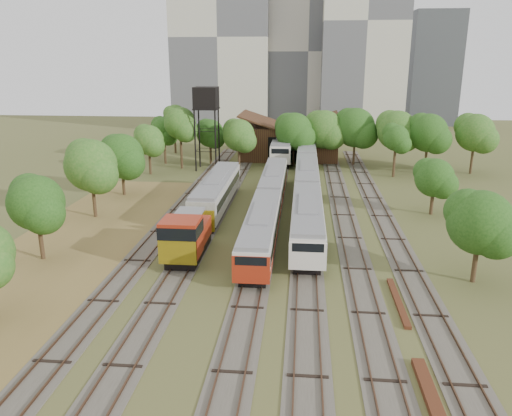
# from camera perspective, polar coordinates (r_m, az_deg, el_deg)

# --- Properties ---
(ground) EXTENTS (240.00, 240.00, 0.00)m
(ground) POSITION_cam_1_polar(r_m,az_deg,el_deg) (31.21, 2.10, -14.25)
(ground) COLOR #475123
(ground) RESTS_ON ground
(dry_grass_patch) EXTENTS (14.00, 60.00, 0.04)m
(dry_grass_patch) POSITION_cam_1_polar(r_m,az_deg,el_deg) (42.92, -22.11, -6.59)
(dry_grass_patch) COLOR brown
(dry_grass_patch) RESTS_ON ground
(tracks) EXTENTS (24.60, 80.00, 0.19)m
(tracks) POSITION_cam_1_polar(r_m,az_deg,el_deg) (54.22, 2.98, -0.61)
(tracks) COLOR #4C473D
(tracks) RESTS_ON ground
(railcar_red_set) EXTENTS (2.73, 34.57, 3.37)m
(railcar_red_set) POSITION_cam_1_polar(r_m,az_deg,el_deg) (51.60, 1.41, 0.53)
(railcar_red_set) COLOR black
(railcar_red_set) RESTS_ON ground
(railcar_green_set) EXTENTS (2.87, 52.07, 3.55)m
(railcar_green_set) POSITION_cam_1_polar(r_m,az_deg,el_deg) (62.54, 5.83, 3.38)
(railcar_green_set) COLOR black
(railcar_green_set) RESTS_ON ground
(railcar_rear) EXTENTS (3.19, 16.08, 3.95)m
(railcar_rear) POSITION_cam_1_polar(r_m,az_deg,el_deg) (83.57, 3.04, 6.90)
(railcar_rear) COLOR black
(railcar_rear) RESTS_ON ground
(shunter_locomotive) EXTENTS (3.06, 8.12, 4.00)m
(shunter_locomotive) POSITION_cam_1_polar(r_m,az_deg,el_deg) (41.69, -7.98, -3.30)
(shunter_locomotive) COLOR black
(shunter_locomotive) RESTS_ON ground
(old_grey_coach) EXTENTS (2.91, 18.00, 3.60)m
(old_grey_coach) POSITION_cam_1_polar(r_m,az_deg,el_deg) (55.71, -4.49, 1.88)
(old_grey_coach) COLOR black
(old_grey_coach) RESTS_ON ground
(water_tower) EXTENTS (3.56, 3.56, 12.30)m
(water_tower) POSITION_cam_1_polar(r_m,az_deg,el_deg) (75.53, -5.72, 12.16)
(water_tower) COLOR black
(water_tower) RESTS_ON ground
(rail_pile_far) EXTENTS (0.45, 7.13, 0.23)m
(rail_pile_far) POSITION_cam_1_polar(r_m,az_deg,el_deg) (36.06, 15.92, -10.25)
(rail_pile_far) COLOR #542A18
(rail_pile_far) RESTS_ON ground
(maintenance_shed) EXTENTS (16.45, 11.55, 7.58)m
(maintenance_shed) POSITION_cam_1_polar(r_m,az_deg,el_deg) (85.81, 3.79, 7.70)
(maintenance_shed) COLOR #3A1E15
(maintenance_shed) RESTS_ON ground
(tree_band_left) EXTENTS (8.07, 71.49, 8.29)m
(tree_band_left) POSITION_cam_1_polar(r_m,az_deg,el_deg) (56.16, -17.78, 4.59)
(tree_band_left) COLOR #382616
(tree_band_left) RESTS_ON ground
(tree_band_far) EXTENTS (48.34, 11.61, 9.36)m
(tree_band_far) POSITION_cam_1_polar(r_m,az_deg,el_deg) (77.68, 9.23, 8.74)
(tree_band_far) COLOR #382616
(tree_band_far) RESTS_ON ground
(tree_band_right) EXTENTS (5.43, 39.73, 7.39)m
(tree_band_right) POSITION_cam_1_polar(r_m,az_deg,el_deg) (51.85, 20.15, 2.88)
(tree_band_right) COLOR #382616
(tree_band_right) RESTS_ON ground
(tower_left) EXTENTS (22.00, 16.00, 42.00)m
(tower_left) POSITION_cam_1_polar(r_m,az_deg,el_deg) (123.45, -3.82, 18.78)
(tower_left) COLOR beige
(tower_left) RESTS_ON ground
(tower_centre) EXTENTS (20.00, 18.00, 36.00)m
(tower_centre) POSITION_cam_1_polar(r_m,az_deg,el_deg) (126.82, 5.97, 17.31)
(tower_centre) COLOR #ADA69D
(tower_centre) RESTS_ON ground
(tower_right) EXTENTS (18.00, 16.00, 48.00)m
(tower_right) POSITION_cam_1_polar(r_m,az_deg,el_deg) (119.73, 12.20, 19.98)
(tower_right) COLOR beige
(tower_right) RESTS_ON ground
(tower_far_right) EXTENTS (12.00, 12.00, 28.00)m
(tower_far_right) POSITION_cam_1_polar(r_m,az_deg,el_deg) (140.63, 19.51, 14.77)
(tower_far_right) COLOR #3E4245
(tower_far_right) RESTS_ON ground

